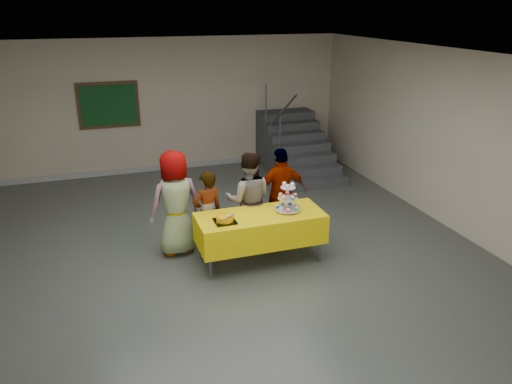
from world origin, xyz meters
TOP-DOWN VIEW (x-y plane):
  - room_shell at (0.00, 0.02)m, footprint 10.00×10.04m
  - bake_table at (0.47, 0.07)m, footprint 1.88×0.78m
  - cupcake_stand at (0.90, 0.07)m, footprint 0.38×0.38m
  - bear_cake at (-0.09, -0.03)m, footprint 0.32×0.36m
  - schoolchild_a at (-0.65, 0.77)m, footprint 0.90×0.68m
  - schoolchild_b at (-0.20, 0.58)m, footprint 0.56×0.44m
  - schoolchild_c at (0.48, 0.65)m, footprint 0.90×0.79m
  - schoolchild_d at (1.10, 0.82)m, footprint 0.90×0.39m
  - staircase at (2.70, 4.13)m, footprint 1.30×2.40m
  - noticeboard at (-1.34, 4.96)m, footprint 1.30×0.05m

SIDE VIEW (x-z plane):
  - staircase at x=2.70m, z-range -0.53..1.51m
  - bake_table at x=0.47m, z-range 0.17..0.94m
  - schoolchild_b at x=-0.20m, z-range 0.00..1.35m
  - schoolchild_d at x=1.10m, z-range 0.00..1.52m
  - schoolchild_c at x=0.48m, z-range 0.00..1.55m
  - schoolchild_a at x=-0.65m, z-range 0.00..1.65m
  - bear_cake at x=-0.09m, z-range 0.77..0.89m
  - cupcake_stand at x=0.90m, z-range 0.71..1.16m
  - noticeboard at x=-1.34m, z-range 1.10..2.10m
  - room_shell at x=0.00m, z-range 0.62..3.64m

